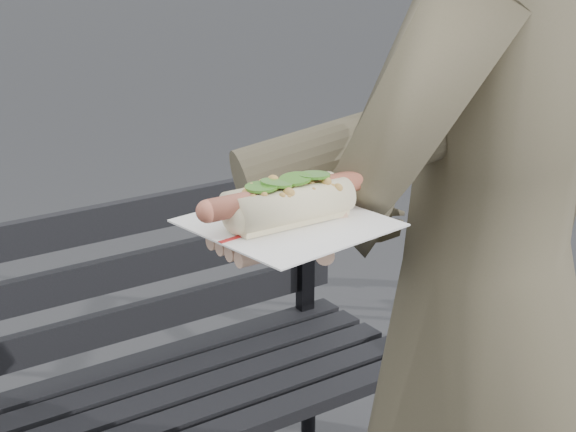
# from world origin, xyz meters

# --- Properties ---
(park_bench) EXTENTS (1.50, 0.44, 0.88)m
(park_bench) POSITION_xyz_m (0.01, 0.86, 0.52)
(park_bench) COLOR black
(park_bench) RESTS_ON ground
(person) EXTENTS (0.75, 0.58, 1.84)m
(person) POSITION_xyz_m (0.38, 0.05, 0.92)
(person) COLOR brown
(person) RESTS_ON ground
(held_hotdog) EXTENTS (0.63, 0.30, 0.20)m
(held_hotdog) POSITION_xyz_m (0.17, 0.04, 1.21)
(held_hotdog) COLOR brown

